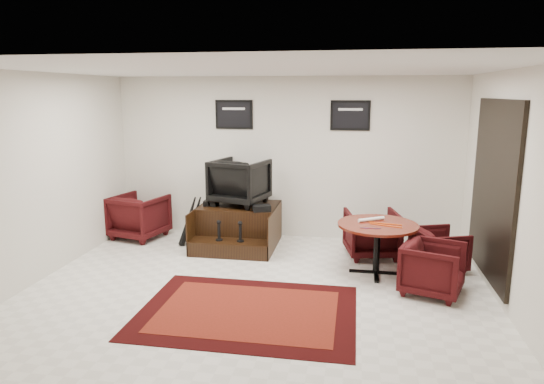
{
  "coord_description": "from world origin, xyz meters",
  "views": [
    {
      "loc": [
        1.21,
        -5.8,
        2.53
      ],
      "look_at": [
        0.05,
        0.9,
        1.13
      ],
      "focal_mm": 32.0,
      "sensor_mm": 36.0,
      "label": 1
    }
  ],
  "objects_px": {
    "shine_podium": "(238,227)",
    "table_chair_window": "(439,247)",
    "armchair_side": "(139,214)",
    "shine_chair": "(240,179)",
    "table_chair_back": "(372,231)",
    "meeting_table": "(378,230)",
    "table_chair_corner": "(433,266)"
  },
  "relations": [
    {
      "from": "armchair_side",
      "to": "meeting_table",
      "type": "relative_size",
      "value": 0.76
    },
    {
      "from": "shine_podium",
      "to": "table_chair_window",
      "type": "bearing_deg",
      "value": -11.96
    },
    {
      "from": "armchair_side",
      "to": "shine_podium",
      "type": "bearing_deg",
      "value": -168.93
    },
    {
      "from": "shine_podium",
      "to": "meeting_table",
      "type": "relative_size",
      "value": 1.2
    },
    {
      "from": "shine_podium",
      "to": "armchair_side",
      "type": "bearing_deg",
      "value": 176.99
    },
    {
      "from": "shine_chair",
      "to": "table_chair_corner",
      "type": "height_order",
      "value": "shine_chair"
    },
    {
      "from": "table_chair_window",
      "to": "meeting_table",
      "type": "bearing_deg",
      "value": 88.83
    },
    {
      "from": "table_chair_back",
      "to": "table_chair_corner",
      "type": "distance_m",
      "value": 1.54
    },
    {
      "from": "shine_podium",
      "to": "table_chair_window",
      "type": "xyz_separation_m",
      "value": [
        3.14,
        -0.67,
        0.03
      ]
    },
    {
      "from": "meeting_table",
      "to": "table_chair_back",
      "type": "relative_size",
      "value": 1.4
    },
    {
      "from": "shine_chair",
      "to": "meeting_table",
      "type": "bearing_deg",
      "value": 168.75
    },
    {
      "from": "table_chair_back",
      "to": "table_chair_window",
      "type": "xyz_separation_m",
      "value": [
        0.94,
        -0.46,
        -0.06
      ]
    },
    {
      "from": "table_chair_window",
      "to": "table_chair_corner",
      "type": "xyz_separation_m",
      "value": [
        -0.22,
        -0.9,
        0.03
      ]
    },
    {
      "from": "shine_podium",
      "to": "shine_chair",
      "type": "xyz_separation_m",
      "value": [
        0.0,
        0.14,
        0.79
      ]
    },
    {
      "from": "meeting_table",
      "to": "table_chair_window",
      "type": "bearing_deg",
      "value": 18.74
    },
    {
      "from": "meeting_table",
      "to": "table_chair_window",
      "type": "distance_m",
      "value": 0.99
    },
    {
      "from": "armchair_side",
      "to": "table_chair_window",
      "type": "bearing_deg",
      "value": -174.64
    },
    {
      "from": "armchair_side",
      "to": "table_chair_back",
      "type": "bearing_deg",
      "value": -170.21
    },
    {
      "from": "shine_chair",
      "to": "armchair_side",
      "type": "xyz_separation_m",
      "value": [
        -1.82,
        -0.04,
        -0.67
      ]
    },
    {
      "from": "armchair_side",
      "to": "meeting_table",
      "type": "distance_m",
      "value": 4.21
    },
    {
      "from": "shine_podium",
      "to": "table_chair_corner",
      "type": "bearing_deg",
      "value": -28.13
    },
    {
      "from": "armchair_side",
      "to": "table_chair_window",
      "type": "height_order",
      "value": "armchair_side"
    },
    {
      "from": "shine_chair",
      "to": "table_chair_window",
      "type": "xyz_separation_m",
      "value": [
        3.14,
        -0.8,
        -0.76
      ]
    },
    {
      "from": "armchair_side",
      "to": "table_chair_window",
      "type": "distance_m",
      "value": 5.02
    },
    {
      "from": "meeting_table",
      "to": "shine_chair",
      "type": "bearing_deg",
      "value": 153.71
    },
    {
      "from": "armchair_side",
      "to": "table_chair_back",
      "type": "relative_size",
      "value": 1.06
    },
    {
      "from": "table_chair_back",
      "to": "table_chair_corner",
      "type": "height_order",
      "value": "table_chair_back"
    },
    {
      "from": "shine_podium",
      "to": "armchair_side",
      "type": "distance_m",
      "value": 1.83
    },
    {
      "from": "shine_chair",
      "to": "table_chair_back",
      "type": "bearing_deg",
      "value": -173.89
    },
    {
      "from": "table_chair_window",
      "to": "shine_chair",
      "type": "bearing_deg",
      "value": 55.73
    },
    {
      "from": "table_chair_corner",
      "to": "shine_chair",
      "type": "bearing_deg",
      "value": 79.12
    },
    {
      "from": "meeting_table",
      "to": "table_chair_window",
      "type": "xyz_separation_m",
      "value": [
        0.9,
        0.3,
        -0.31
      ]
    }
  ]
}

